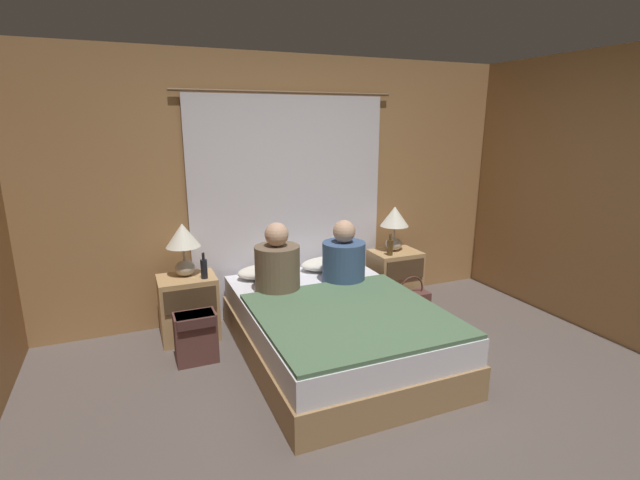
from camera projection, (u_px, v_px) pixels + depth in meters
name	position (u px, v px, depth m)	size (l,w,h in m)	color
ground_plane	(398.00, 424.00, 2.98)	(16.00, 16.00, 0.00)	#564C47
wall_back	(288.00, 188.00, 4.57)	(4.86, 0.06, 2.50)	#A37547
curtain_panel	(290.00, 206.00, 4.55)	(2.15, 0.03, 2.16)	silver
bed	(334.00, 329.00, 3.81)	(1.43, 2.04, 0.46)	#99754C
nightstand_left	(189.00, 307.00, 4.10)	(0.49, 0.39, 0.57)	tan
nightstand_right	(395.00, 277.00, 4.89)	(0.49, 0.39, 0.57)	tan
lamp_left	(183.00, 242.00, 4.00)	(0.30, 0.30, 0.47)	#B2A899
lamp_right	(394.00, 222.00, 4.79)	(0.30, 0.30, 0.47)	#B2A899
pillow_left	(268.00, 271.00, 4.35)	(0.58, 0.32, 0.12)	silver
pillow_right	(329.00, 263.00, 4.58)	(0.58, 0.32, 0.12)	silver
blanket_on_bed	(351.00, 314.00, 3.48)	(1.37, 1.38, 0.03)	#4C6B4C
person_left_in_bed	(277.00, 265.00, 3.95)	(0.39, 0.39, 0.60)	brown
person_right_in_bed	(344.00, 258.00, 4.19)	(0.39, 0.39, 0.57)	#38517A
beer_bottle_on_left_stand	(204.00, 268.00, 3.98)	(0.06, 0.06, 0.23)	black
beer_bottle_on_right_stand	(390.00, 247.00, 4.67)	(0.06, 0.06, 0.22)	#513819
backpack_on_floor	(196.00, 335.00, 3.70)	(0.33, 0.22, 0.41)	brown
handbag_on_floor	(411.00, 303.00, 4.61)	(0.36, 0.18, 0.41)	brown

